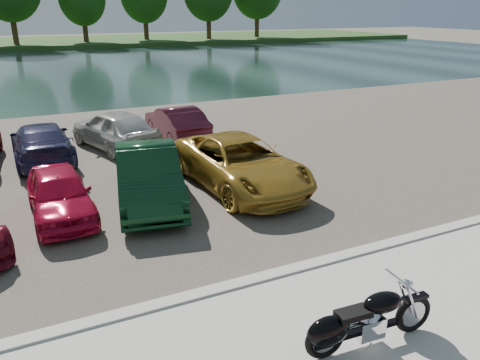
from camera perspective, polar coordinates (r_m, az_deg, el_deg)
The scene contains 12 objects.
ground at distance 8.23m, azimuth 11.09°, elevation -18.52°, with size 200.00×200.00×0.00m, color #595447.
kerb at distance 9.54m, azimuth 3.90°, elevation -11.63°, with size 60.00×0.30×0.14m, color #B7B5AC.
parking_lot at distance 17.29m, azimuth -10.86°, elevation 2.79°, with size 60.00×18.00×0.04m, color #403A34.
river at distance 45.48m, azimuth -20.82°, elevation 12.55°, with size 120.00×40.00×0.00m, color #182B27.
far_bank at distance 77.27m, azimuth -23.38°, elevation 15.12°, with size 120.00×24.00×0.60m, color #224117.
motorcycle at distance 7.73m, azimuth 14.34°, elevation -16.45°, with size 2.33×0.75×1.05m.
car_4 at distance 12.74m, azimuth -21.15°, elevation -1.58°, with size 1.47×3.65×1.24m, color #B00B2F.
car_5 at distance 12.98m, azimuth -11.12°, elevation 0.54°, with size 1.63×4.66×1.54m, color #0D3219.
car_6 at distance 13.84m, azimuth -0.01°, elevation 2.09°, with size 2.48×5.37×1.49m, color #A27A25.
car_11 at distance 17.67m, azimuth -23.04°, elevation 4.25°, with size 1.89×4.66×1.35m, color #28284F.
car_12 at distance 18.42m, azimuth -15.06°, elevation 6.03°, with size 1.77×4.41×1.50m, color #B8B8B3.
car_13 at distance 19.21m, azimuth -7.76°, elevation 6.90°, with size 1.45×4.15×1.37m, color #4F1524.
Camera 1 is at (-4.06, -5.01, 5.10)m, focal length 35.00 mm.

